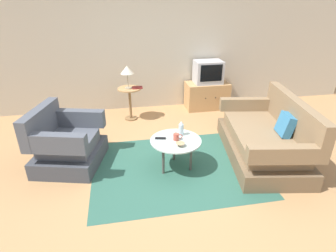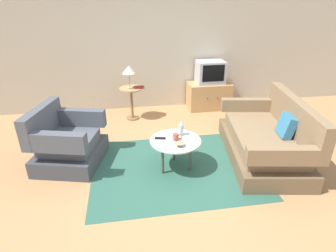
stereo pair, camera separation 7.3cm
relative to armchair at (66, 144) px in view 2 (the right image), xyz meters
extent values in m
plane|color=#AD7F51|center=(1.60, -0.40, -0.31)|extent=(16.00, 16.00, 0.00)
cube|color=#BCB29E|center=(1.60, 2.11, 1.04)|extent=(9.00, 0.12, 2.70)
cube|color=#2D5B4C|center=(1.52, -0.41, -0.31)|extent=(2.33, 1.84, 0.00)
cube|color=#3E424B|center=(0.05, -0.01, -0.19)|extent=(1.05, 1.12, 0.24)
cube|color=#4C515B|center=(0.05, -0.01, 0.02)|extent=(0.84, 0.81, 0.18)
cube|color=#4C515B|center=(-0.29, 0.07, 0.33)|extent=(0.37, 0.94, 0.43)
cube|color=#4C515B|center=(-0.05, -0.40, 0.24)|extent=(0.85, 0.34, 0.26)
cube|color=#4C515B|center=(0.15, 0.37, 0.24)|extent=(0.85, 0.34, 0.26)
cube|color=brown|center=(2.86, -0.32, -0.19)|extent=(1.25, 1.94, 0.24)
cube|color=#846B4C|center=(2.86, -0.32, 0.02)|extent=(1.07, 1.64, 0.18)
cube|color=#846B4C|center=(3.27, -0.38, 0.36)|extent=(0.44, 1.80, 0.49)
cube|color=#846B4C|center=(3.00, 0.50, 0.22)|extent=(0.98, 0.30, 0.22)
cube|color=#846B4C|center=(2.72, -1.14, 0.22)|extent=(0.98, 0.30, 0.22)
cube|color=teal|center=(3.10, -0.47, 0.27)|extent=(0.23, 0.33, 0.33)
cylinder|color=#B2C6C1|center=(1.52, -0.41, 0.13)|extent=(0.70, 0.70, 0.02)
cylinder|color=#4C4742|center=(1.54, -0.19, -0.09)|extent=(0.04, 0.04, 0.43)
cylinder|color=#4C4742|center=(1.33, -0.51, -0.09)|extent=(0.04, 0.04, 0.43)
cylinder|color=#4C4742|center=(1.72, -0.50, -0.09)|extent=(0.04, 0.04, 0.43)
cylinder|color=tan|center=(1.00, 1.45, 0.32)|extent=(0.44, 0.44, 0.02)
cylinder|color=brown|center=(1.00, 1.45, 0.00)|extent=(0.05, 0.05, 0.62)
cylinder|color=brown|center=(1.00, 1.45, -0.30)|extent=(0.24, 0.24, 0.02)
cube|color=tan|center=(2.67, 1.77, -0.03)|extent=(0.90, 0.49, 0.56)
sphere|color=black|center=(2.56, 1.51, 0.00)|extent=(0.02, 0.02, 0.02)
sphere|color=black|center=(2.78, 1.51, 0.00)|extent=(0.02, 0.02, 0.02)
cube|color=#B7B7BC|center=(2.67, 1.78, 0.49)|extent=(0.57, 0.42, 0.47)
cube|color=black|center=(2.67, 1.57, 0.51)|extent=(0.45, 0.01, 0.34)
cylinder|color=#9E937A|center=(0.98, 1.43, 0.34)|extent=(0.13, 0.13, 0.02)
cylinder|color=#9E937A|center=(0.98, 1.43, 0.49)|extent=(0.02, 0.02, 0.27)
cone|color=beige|center=(0.98, 1.43, 0.69)|extent=(0.25, 0.25, 0.15)
cylinder|color=silver|center=(1.63, -0.27, 0.23)|extent=(0.07, 0.07, 0.16)
cone|color=silver|center=(1.63, -0.27, 0.33)|extent=(0.06, 0.06, 0.05)
cylinder|color=#B74C3D|center=(1.53, -0.41, 0.19)|extent=(0.08, 0.08, 0.10)
torus|color=#B74C3D|center=(1.58, -0.41, 0.19)|extent=(0.07, 0.01, 0.07)
cone|color=tan|center=(1.54, -0.58, 0.17)|extent=(0.12, 0.12, 0.05)
cube|color=black|center=(1.32, -0.34, 0.15)|extent=(0.15, 0.07, 0.02)
cube|color=maroon|center=(1.15, 1.42, 0.34)|extent=(0.20, 0.14, 0.02)
camera|label=1|loc=(0.82, -3.62, 1.92)|focal=29.25mm
camera|label=2|loc=(0.89, -3.63, 1.92)|focal=29.25mm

